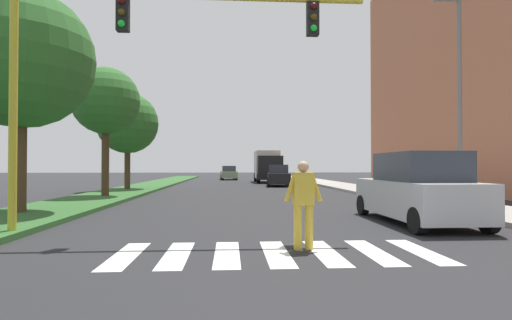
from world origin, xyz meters
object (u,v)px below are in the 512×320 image
tree_distant (128,123)px  sedan_distant (229,173)px  traffic_light_gantry (120,47)px  truck_box_delivery (267,166)px  suv_crossing (417,190)px  sedan_midblock (278,176)px  tree_far (106,102)px  pedestrian_performer (303,201)px  street_lamp_right (457,81)px  tree_mid (21,59)px

tree_distant → sedan_distant: size_ratio=1.36×
traffic_light_gantry → truck_box_delivery: (6.21, 29.31, -2.70)m
suv_crossing → sedan_midblock: size_ratio=1.01×
truck_box_delivery → sedan_distant: bearing=116.8°
suv_crossing → sedan_midblock: (-1.35, 20.61, -0.14)m
tree_far → pedestrian_performer: size_ratio=3.74×
truck_box_delivery → pedestrian_performer: bearing=-94.2°
street_lamp_right → pedestrian_performer: 9.59m
tree_distant → truck_box_delivery: (10.24, 12.90, -2.70)m
suv_crossing → sedan_midblock: bearing=93.8°
tree_mid → sedan_midblock: size_ratio=1.56×
sedan_midblock → sedan_distant: bearing=105.3°
traffic_light_gantry → pedestrian_performer: bearing=-23.8°
traffic_light_gantry → tree_mid: bearing=138.0°
sedan_midblock → truck_box_delivery: 7.25m
traffic_light_gantry → truck_box_delivery: bearing=78.0°
sedan_midblock → truck_box_delivery: bearing=91.5°
tree_distant → traffic_light_gantry: tree_distant is taller
suv_crossing → sedan_distant: 35.83m
traffic_light_gantry → sedan_distant: size_ratio=1.81×
sedan_midblock → truck_box_delivery: truck_box_delivery is taller
sedan_distant → truck_box_delivery: 8.57m
street_lamp_right → sedan_distant: (-8.20, 32.76, -3.84)m
street_lamp_right → sedan_midblock: street_lamp_right is taller
tree_far → sedan_midblock: bearing=49.2°
truck_box_delivery → tree_mid: bearing=-111.8°
street_lamp_right → sedan_midblock: bearing=103.0°
suv_crossing → tree_far: bearing=141.4°
tree_mid → tree_distant: size_ratio=1.15×
tree_distant → sedan_midblock: size_ratio=1.35×
tree_distant → sedan_midblock: tree_distant is taller
tree_distant → sedan_distant: bearing=72.7°
tree_far → sedan_midblock: (9.98, 11.57, -3.99)m
traffic_light_gantry → sedan_distant: 37.16m
street_lamp_right → truck_box_delivery: (-4.35, 25.15, -2.96)m
traffic_light_gantry → pedestrian_performer: traffic_light_gantry is taller
sedan_distant → truck_box_delivery: truck_box_delivery is taller
sedan_midblock → traffic_light_gantry: bearing=-106.2°
pedestrian_performer → sedan_distant: 38.69m
tree_far → pedestrian_performer: bearing=-58.5°
street_lamp_right → sedan_midblock: (-4.16, 17.95, -3.80)m
tree_mid → traffic_light_gantry: size_ratio=0.87×
tree_mid → suv_crossing: tree_mid is taller
tree_distant → sedan_distant: tree_distant is taller
street_lamp_right → pedestrian_performer: street_lamp_right is taller
sedan_distant → traffic_light_gantry: bearing=-93.7°
tree_distant → sedan_distant: (6.39, 20.51, -3.58)m
tree_far → truck_box_delivery: tree_far is taller
tree_mid → suv_crossing: size_ratio=1.54×
tree_far → truck_box_delivery: 21.40m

